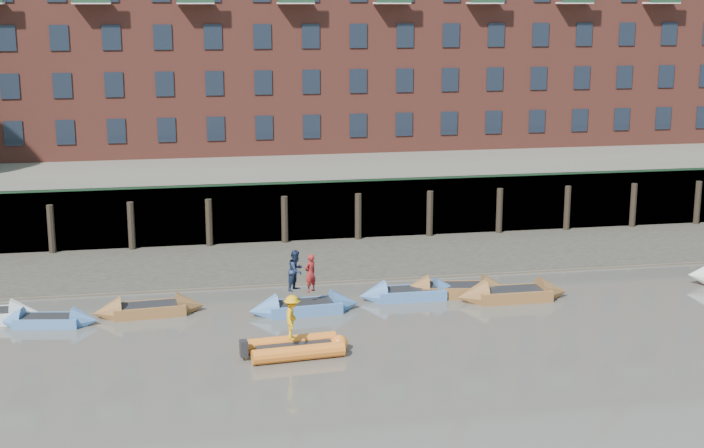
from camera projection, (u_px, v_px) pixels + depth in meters
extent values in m
plane|color=#565149|center=(426.00, 399.00, 32.02)|extent=(220.00, 220.00, 0.00)
cube|color=#3D382F|center=(334.00, 260.00, 49.26)|extent=(110.00, 8.00, 0.50)
cube|color=#4C4336|center=(346.00, 278.00, 46.00)|extent=(110.00, 1.60, 0.10)
cube|color=#2D2A26|center=(320.00, 211.00, 53.12)|extent=(110.00, 0.80, 3.20)
cylinder|color=black|center=(51.00, 230.00, 50.01)|extent=(0.36, 0.36, 2.60)
cylinder|color=black|center=(131.00, 227.00, 50.74)|extent=(0.36, 0.36, 2.60)
cylinder|color=black|center=(209.00, 223.00, 51.47)|extent=(0.36, 0.36, 2.60)
cylinder|color=black|center=(285.00, 220.00, 52.20)|extent=(0.36, 0.36, 2.60)
cylinder|color=black|center=(358.00, 217.00, 52.93)|extent=(0.36, 0.36, 2.60)
cylinder|color=black|center=(430.00, 214.00, 53.66)|extent=(0.36, 0.36, 2.60)
cylinder|color=black|center=(499.00, 211.00, 54.38)|extent=(0.36, 0.36, 2.60)
cylinder|color=black|center=(567.00, 209.00, 55.11)|extent=(0.36, 0.36, 2.60)
cylinder|color=black|center=(633.00, 206.00, 55.84)|extent=(0.36, 0.36, 2.60)
cylinder|color=black|center=(697.00, 203.00, 56.57)|extent=(0.36, 0.36, 2.60)
cube|color=#264C2D|center=(320.00, 182.00, 52.47)|extent=(110.00, 0.06, 0.10)
cube|color=#5E594D|center=(289.00, 170.00, 66.15)|extent=(110.00, 28.00, 3.20)
cube|color=brown|center=(285.00, 55.00, 65.42)|extent=(80.00, 10.00, 12.00)
cube|color=black|center=(13.00, 133.00, 58.45)|extent=(1.10, 0.12, 1.50)
cube|color=black|center=(65.00, 132.00, 58.99)|extent=(1.10, 0.12, 1.50)
cube|color=black|center=(116.00, 131.00, 59.54)|extent=(1.10, 0.12, 1.50)
cube|color=black|center=(167.00, 130.00, 60.08)|extent=(1.10, 0.12, 1.50)
cube|color=black|center=(216.00, 129.00, 60.63)|extent=(1.10, 0.12, 1.50)
cube|color=black|center=(264.00, 128.00, 61.18)|extent=(1.10, 0.12, 1.50)
cube|color=black|center=(312.00, 126.00, 61.72)|extent=(1.10, 0.12, 1.50)
cube|color=black|center=(358.00, 125.00, 62.27)|extent=(1.10, 0.12, 1.50)
cube|color=black|center=(404.00, 124.00, 62.82)|extent=(1.10, 0.12, 1.50)
cube|color=black|center=(449.00, 123.00, 63.36)|extent=(1.10, 0.12, 1.50)
cube|color=black|center=(493.00, 122.00, 63.91)|extent=(1.10, 0.12, 1.50)
cube|color=black|center=(537.00, 121.00, 64.45)|extent=(1.10, 0.12, 1.50)
cube|color=black|center=(580.00, 120.00, 65.00)|extent=(1.10, 0.12, 1.50)
cube|color=black|center=(622.00, 119.00, 65.55)|extent=(1.10, 0.12, 1.50)
cube|color=black|center=(663.00, 118.00, 66.09)|extent=(1.10, 0.12, 1.50)
cube|color=black|center=(704.00, 117.00, 66.64)|extent=(1.10, 0.12, 1.50)
cube|color=black|center=(10.00, 86.00, 57.82)|extent=(1.10, 0.12, 1.50)
cube|color=black|center=(62.00, 85.00, 58.37)|extent=(1.10, 0.12, 1.50)
cube|color=black|center=(114.00, 85.00, 58.92)|extent=(1.10, 0.12, 1.50)
cube|color=black|center=(165.00, 84.00, 59.46)|extent=(1.10, 0.12, 1.50)
cube|color=black|center=(214.00, 83.00, 60.01)|extent=(1.10, 0.12, 1.50)
cube|color=black|center=(263.00, 82.00, 60.55)|extent=(1.10, 0.12, 1.50)
cube|color=black|center=(311.00, 82.00, 61.10)|extent=(1.10, 0.12, 1.50)
cube|color=black|center=(358.00, 81.00, 61.65)|extent=(1.10, 0.12, 1.50)
cube|color=black|center=(404.00, 80.00, 62.19)|extent=(1.10, 0.12, 1.50)
cube|color=black|center=(450.00, 80.00, 62.74)|extent=(1.10, 0.12, 1.50)
cube|color=black|center=(495.00, 79.00, 63.29)|extent=(1.10, 0.12, 1.50)
cube|color=black|center=(539.00, 78.00, 63.83)|extent=(1.10, 0.12, 1.50)
cube|color=black|center=(582.00, 78.00, 64.38)|extent=(1.10, 0.12, 1.50)
cube|color=black|center=(624.00, 77.00, 64.92)|extent=(1.10, 0.12, 1.50)
cube|color=black|center=(666.00, 76.00, 65.47)|extent=(1.10, 0.12, 1.50)
cube|color=black|center=(6.00, 38.00, 57.20)|extent=(1.10, 0.12, 1.50)
cube|color=black|center=(59.00, 38.00, 57.75)|extent=(1.10, 0.12, 1.50)
cube|color=black|center=(111.00, 37.00, 58.29)|extent=(1.10, 0.12, 1.50)
cube|color=black|center=(163.00, 37.00, 58.84)|extent=(1.10, 0.12, 1.50)
cube|color=black|center=(213.00, 37.00, 59.39)|extent=(1.10, 0.12, 1.50)
cube|color=black|center=(262.00, 36.00, 59.93)|extent=(1.10, 0.12, 1.50)
cube|color=black|center=(311.00, 36.00, 60.48)|extent=(1.10, 0.12, 1.50)
cube|color=black|center=(358.00, 36.00, 61.03)|extent=(1.10, 0.12, 1.50)
cube|color=black|center=(405.00, 35.00, 61.57)|extent=(1.10, 0.12, 1.50)
cube|color=black|center=(451.00, 35.00, 62.12)|extent=(1.10, 0.12, 1.50)
cube|color=black|center=(496.00, 35.00, 62.66)|extent=(1.10, 0.12, 1.50)
cube|color=black|center=(540.00, 35.00, 63.21)|extent=(1.10, 0.12, 1.50)
cube|color=black|center=(584.00, 34.00, 63.76)|extent=(1.10, 0.12, 1.50)
cube|color=black|center=(627.00, 34.00, 64.30)|extent=(1.10, 0.12, 1.50)
cube|color=black|center=(669.00, 34.00, 64.85)|extent=(1.10, 0.12, 1.50)
cone|color=silver|center=(27.00, 314.00, 39.91)|extent=(1.20, 1.40, 1.40)
cube|color=#456FA8|center=(48.00, 321.00, 39.24)|extent=(2.71, 1.56, 0.40)
cone|color=#456FA8|center=(85.00, 320.00, 39.26)|extent=(1.17, 1.30, 1.15)
cone|color=#456FA8|center=(11.00, 321.00, 39.21)|extent=(1.17, 1.30, 1.15)
cube|color=black|center=(48.00, 316.00, 39.20)|extent=(2.24, 1.21, 0.06)
cube|color=brown|center=(149.00, 309.00, 40.58)|extent=(3.02, 1.55, 0.46)
cone|color=brown|center=(191.00, 306.00, 41.02)|extent=(1.24, 1.41, 1.32)
cone|color=brown|center=(107.00, 313.00, 40.14)|extent=(1.24, 1.41, 1.32)
cube|color=black|center=(149.00, 305.00, 40.53)|extent=(2.51, 1.18, 0.06)
cube|color=#456FA8|center=(304.00, 307.00, 40.85)|extent=(3.11, 1.60, 0.47)
cone|color=#456FA8|center=(345.00, 304.00, 41.30)|extent=(1.28, 1.45, 1.36)
cone|color=#456FA8|center=(263.00, 311.00, 40.39)|extent=(1.28, 1.45, 1.36)
cube|color=black|center=(304.00, 302.00, 40.80)|extent=(2.59, 1.22, 0.06)
cube|color=#456FA8|center=(411.00, 293.00, 42.79)|extent=(2.95, 1.34, 0.46)
cone|color=#456FA8|center=(448.00, 291.00, 43.11)|extent=(1.15, 1.33, 1.33)
cone|color=#456FA8|center=(372.00, 296.00, 42.47)|extent=(1.15, 1.33, 1.33)
cube|color=black|center=(411.00, 289.00, 42.75)|extent=(2.46, 1.01, 0.06)
cube|color=brown|center=(456.00, 290.00, 43.26)|extent=(3.31, 1.87, 0.49)
cone|color=brown|center=(497.00, 290.00, 43.32)|extent=(1.42, 1.58, 1.41)
cone|color=brown|center=(415.00, 290.00, 43.20)|extent=(1.42, 1.58, 1.41)
cube|color=black|center=(456.00, 285.00, 43.21)|extent=(2.74, 1.44, 0.06)
cube|color=brown|center=(513.00, 294.00, 42.59)|extent=(3.21, 1.46, 0.50)
cone|color=brown|center=(553.00, 292.00, 42.94)|extent=(1.25, 1.45, 1.45)
cone|color=brown|center=(471.00, 297.00, 42.25)|extent=(1.25, 1.45, 1.45)
cube|color=black|center=(513.00, 289.00, 42.54)|extent=(2.68, 1.10, 0.06)
cylinder|color=orange|center=(291.00, 342.00, 36.51)|extent=(3.44, 0.89, 0.56)
cylinder|color=orange|center=(298.00, 353.00, 35.40)|extent=(3.44, 0.89, 0.56)
sphere|color=orange|center=(339.00, 343.00, 36.42)|extent=(0.65, 0.65, 0.65)
cube|color=black|center=(295.00, 348.00, 35.95)|extent=(2.91, 1.24, 0.19)
imported|color=maroon|center=(310.00, 273.00, 40.51)|extent=(0.70, 0.66, 1.60)
imported|color=#19233F|center=(296.00, 270.00, 40.71)|extent=(1.03, 1.06, 1.72)
imported|color=orange|center=(292.00, 317.00, 35.74)|extent=(0.84, 1.19, 1.67)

